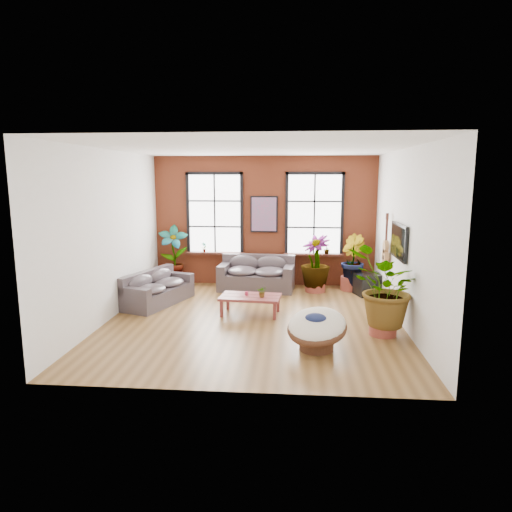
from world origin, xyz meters
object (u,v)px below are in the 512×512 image
(sofa_left, at_px, (156,289))
(papasan_chair, at_px, (317,328))
(coffee_table, at_px, (250,298))
(sofa_back, at_px, (257,274))

(sofa_left, height_order, papasan_chair, papasan_chair)
(sofa_left, xyz_separation_m, coffee_table, (2.29, -0.68, 0.02))
(coffee_table, xyz_separation_m, papasan_chair, (1.33, -1.95, 0.03))
(sofa_back, relative_size, papasan_chair, 1.53)
(sofa_left, distance_m, coffee_table, 2.39)
(sofa_back, relative_size, coffee_table, 1.50)
(sofa_left, relative_size, coffee_table, 1.56)
(sofa_left, height_order, coffee_table, sofa_left)
(coffee_table, distance_m, papasan_chair, 2.36)
(sofa_left, bearing_deg, papasan_chair, -107.07)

